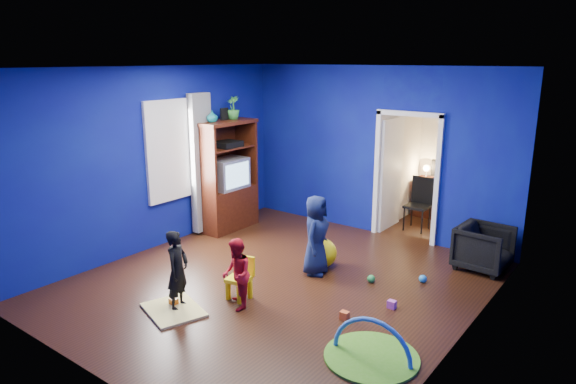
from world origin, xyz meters
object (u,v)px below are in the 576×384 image
Objects in this scene: child_black at (178,270)px; child_navy at (316,235)px; tv_armoire at (226,175)px; kid_chair at (239,280)px; crt_tv at (228,173)px; toddler_red at (237,274)px; armchair at (484,248)px; vase at (212,116)px; study_desk at (437,198)px; folding_chair at (417,205)px; hopper_ball at (322,253)px; play_mat at (371,357)px.

child_black is 2.05m from child_navy.
kid_chair is at bearing -43.78° from tv_armoire.
crt_tv reaches higher than child_black.
toddler_red is at bearing -65.06° from kid_chair.
toddler_red is (-2.07, -3.06, 0.12)m from armchair.
child_black is (-2.63, -3.50, 0.17)m from armchair.
vase is at bearing 128.88° from kid_chair.
child_navy is 2.58m from tv_armoire.
child_navy is at bearing 133.43° from armchair.
toddler_red is 1.79× the size of kid_chair.
vase reaches higher than study_desk.
folding_chair reaches higher than armchair.
hopper_ball is (-1.93, -1.34, -0.11)m from armchair.
folding_chair is (-1.30, 4.15, 0.45)m from play_mat.
vase is 0.39× the size of kid_chair.
armchair is 1.68× the size of hopper_ball.
study_desk reaches higher than hopper_ball.
vase is 3.02m from hopper_ball.
child_black is 1.44× the size of crt_tv.
child_navy is at bearing -10.34° from vase.
folding_chair is at bearing 38.59° from vase.
child_black is at bearing -108.00° from hopper_ball.
crt_tv is (-4.28, -0.85, 0.69)m from armchair.
toddler_red is 1.02× the size of study_desk.
study_desk is (0.38, 3.65, -0.20)m from child_navy.
vase reaches higher than crt_tv.
play_mat is (4.12, -2.21, -0.97)m from tv_armoire.
vase is 0.10× the size of tv_armoire.
hopper_ball is 2.44m from play_mat.
crt_tv is at bearing 177.70° from toddler_red.
kid_chair is (-2.22, -2.86, -0.08)m from armchair.
tv_armoire reaches higher than hopper_ball.
hopper_ball is at bearing -11.71° from tv_armoire.
child_black reaches higher than hopper_ball.
child_black is 2.29m from hopper_ball.
crt_tv is at bearing 123.74° from kid_chair.
kid_chair is at bearing -39.19° from vase.
armchair reaches higher than kid_chair.
crt_tv is 0.71× the size of play_mat.
kid_chair is (2.10, -2.01, -0.73)m from tv_armoire.
vase is 1.12m from tv_armoire.
vase reaches higher than armchair.
toddler_red is 3.36m from vase.
crt_tv reaches higher than child_navy.
hopper_ball is 0.47× the size of folding_chair.
folding_chair is at bearing 34.66° from tv_armoire.
hopper_ball is 1.54m from kid_chair.
folding_chair is (2.78, 1.95, -0.56)m from crt_tv.
tv_armoire is 3.00m from kid_chair.
folding_chair is at bearing -33.25° from child_black.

